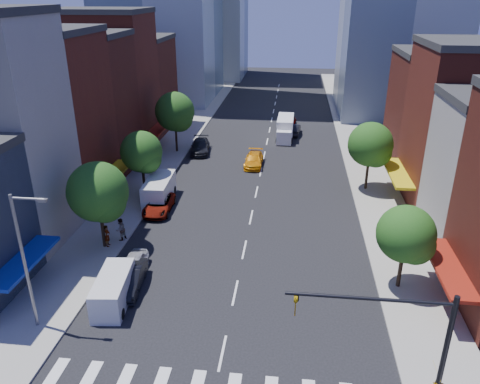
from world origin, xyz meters
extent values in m
plane|color=black|center=(0.00, 0.00, 0.00)|extent=(220.00, 220.00, 0.00)
cube|color=gray|center=(-12.50, 40.00, 0.07)|extent=(5.00, 120.00, 0.15)
cube|color=gray|center=(12.50, 40.00, 0.07)|extent=(5.00, 120.00, 0.15)
cube|color=#5B1D15|center=(-21.00, 20.50, 8.00)|extent=(12.00, 9.00, 16.00)
cube|color=#501C14|center=(-21.00, 29.00, 7.50)|extent=(12.00, 8.00, 15.00)
cube|color=#5B1D15|center=(-21.00, 37.50, 8.50)|extent=(12.00, 9.00, 17.00)
cube|color=#501C14|center=(-21.00, 47.00, 6.50)|extent=(12.00, 10.00, 13.00)
cube|color=#5B1D15|center=(21.00, 24.00, 7.50)|extent=(12.00, 10.00, 15.00)
cube|color=#501C14|center=(21.00, 34.00, 6.50)|extent=(12.00, 10.00, 13.00)
cylinder|color=black|center=(10.50, -4.50, 4.15)|extent=(0.24, 0.24, 8.00)
cylinder|color=black|center=(7.00, -4.50, 7.75)|extent=(7.00, 0.16, 0.16)
imported|color=gold|center=(4.00, -4.50, 7.15)|extent=(0.22, 0.18, 1.10)
cylinder|color=slate|center=(-12.00, 1.00, 4.65)|extent=(0.20, 0.20, 9.00)
cylinder|color=slate|center=(-11.00, 1.00, 8.95)|extent=(2.00, 0.14, 0.14)
cube|color=slate|center=(-10.10, 1.00, 8.90)|extent=(0.50, 0.25, 0.18)
cylinder|color=black|center=(-11.50, 11.00, 2.11)|extent=(0.28, 0.28, 3.92)
sphere|color=#134414|center=(-11.50, 11.00, 5.05)|extent=(4.80, 4.80, 4.80)
sphere|color=#134414|center=(-10.90, 10.70, 4.35)|extent=(3.36, 3.36, 3.36)
cylinder|color=black|center=(-11.50, 22.00, 1.97)|extent=(0.28, 0.28, 3.64)
sphere|color=#134414|center=(-11.50, 22.00, 4.70)|extent=(4.20, 4.20, 4.20)
sphere|color=#134414|center=(-10.90, 21.70, 4.05)|extent=(2.94, 2.94, 2.94)
cylinder|color=black|center=(-11.50, 36.00, 2.25)|extent=(0.28, 0.28, 4.20)
sphere|color=#134414|center=(-11.50, 36.00, 5.40)|extent=(5.00, 5.00, 5.00)
sphere|color=#134414|center=(-10.90, 35.70, 4.65)|extent=(3.50, 3.50, 3.50)
cylinder|color=black|center=(11.50, 8.00, 1.83)|extent=(0.28, 0.28, 3.36)
sphere|color=#134414|center=(11.50, 8.00, 4.35)|extent=(4.00, 4.00, 4.00)
sphere|color=#134414|center=(12.10, 7.70, 3.75)|extent=(2.80, 2.80, 2.80)
cylinder|color=black|center=(11.50, 26.00, 2.11)|extent=(0.28, 0.28, 3.92)
sphere|color=#134414|center=(11.50, 26.00, 5.05)|extent=(4.60, 4.60, 4.60)
sphere|color=#134414|center=(12.10, 25.70, 4.35)|extent=(3.22, 3.22, 3.22)
imported|color=#B0B0B5|center=(-7.91, 7.63, 0.69)|extent=(1.76, 4.08, 1.37)
imported|color=black|center=(-7.50, 5.68, 0.78)|extent=(2.09, 4.86, 1.55)
imported|color=#999999|center=(-8.90, 18.23, 0.72)|extent=(2.56, 5.23, 1.43)
imported|color=black|center=(-8.41, 36.14, 0.82)|extent=(2.98, 5.90, 1.64)
cube|color=silver|center=(-8.02, 3.94, 1.03)|extent=(2.48, 5.09, 2.06)
cube|color=black|center=(-7.82, 2.09, 1.33)|extent=(1.91, 1.17, 0.88)
cylinder|color=black|center=(-8.72, 2.19, 0.34)|extent=(0.32, 0.77, 0.75)
cylinder|color=black|center=(-6.96, 2.38, 0.34)|extent=(0.32, 0.77, 0.75)
cylinder|color=black|center=(-9.08, 5.50, 0.34)|extent=(0.32, 0.77, 0.75)
cylinder|color=black|center=(-7.33, 5.70, 0.34)|extent=(0.32, 0.77, 0.75)
cube|color=silver|center=(-9.50, 20.57, 1.21)|extent=(2.52, 5.83, 2.41)
cube|color=black|center=(-9.41, 18.39, 1.55)|extent=(2.17, 1.23, 1.03)
cylinder|color=black|center=(-10.45, 18.58, 0.40)|extent=(0.32, 0.88, 0.87)
cylinder|color=black|center=(-8.39, 18.66, 0.40)|extent=(0.32, 0.88, 0.87)
cylinder|color=black|center=(-10.61, 22.48, 0.40)|extent=(0.32, 0.88, 0.87)
cylinder|color=black|center=(-8.55, 22.56, 0.40)|extent=(0.32, 0.88, 0.87)
imported|color=orange|center=(-1.00, 32.00, 0.75)|extent=(2.14, 5.17, 1.49)
imported|color=black|center=(3.67, 45.94, 0.78)|extent=(2.07, 4.85, 1.55)
imported|color=#999999|center=(3.12, 51.48, 0.66)|extent=(1.77, 3.94, 1.32)
cube|color=white|center=(2.42, 44.41, 1.48)|extent=(2.32, 6.04, 2.95)
cube|color=white|center=(2.36, 40.90, 1.01)|extent=(2.06, 1.70, 1.85)
cylinder|color=black|center=(1.36, 41.66, 0.42)|extent=(0.29, 0.84, 0.83)
cylinder|color=black|center=(3.39, 41.62, 0.42)|extent=(0.29, 0.84, 0.83)
cylinder|color=black|center=(1.43, 45.81, 0.42)|extent=(0.29, 0.84, 0.83)
cylinder|color=black|center=(3.46, 45.77, 0.42)|extent=(0.29, 0.84, 0.83)
imported|color=#999999|center=(-11.23, 11.08, 1.09)|extent=(0.56, 0.75, 1.88)
imported|color=#999999|center=(-10.50, 12.20, 1.13)|extent=(1.08, 1.18, 1.96)
camera|label=1|loc=(3.51, -21.18, 19.63)|focal=35.00mm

